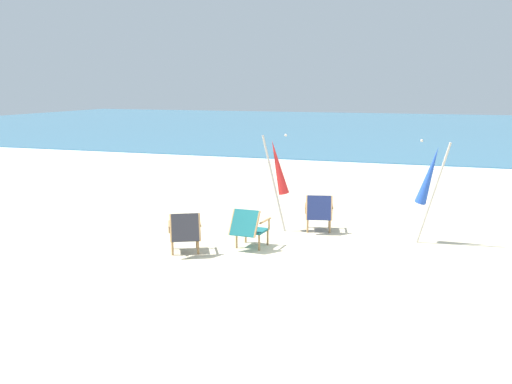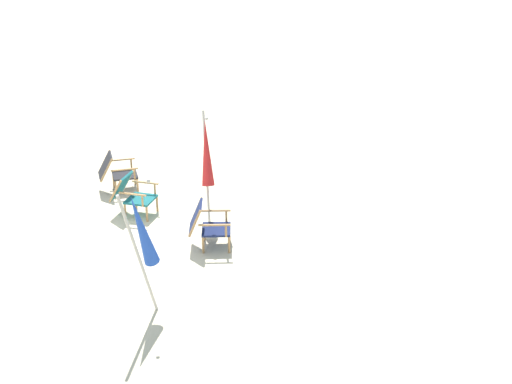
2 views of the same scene
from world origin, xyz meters
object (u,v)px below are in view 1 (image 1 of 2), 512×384
object	(u,v)px
beach_chair_back_right	(249,227)
umbrella_furled_blue	(429,176)
beach_chair_front_left	(319,212)
umbrella_furled_red	(278,168)
beach_chair_back_left	(185,232)

from	to	relation	value
beach_chair_back_right	umbrella_furled_blue	bearing A→B (deg)	24.86
beach_chair_back_right	beach_chair_front_left	world-z (taller)	beach_chair_front_left
beach_chair_back_right	umbrella_furled_red	bearing A→B (deg)	85.99
beach_chair_back_left	beach_chair_back_right	bearing A→B (deg)	36.59
umbrella_furled_red	beach_chair_back_left	bearing A→B (deg)	-116.05
beach_chair_front_left	umbrella_furled_red	xyz separation A→B (m)	(-0.84, -0.23, 0.93)
beach_chair_front_left	umbrella_furled_red	bearing A→B (deg)	-165.04
beach_chair_back_left	umbrella_furled_red	size ratio (longest dim) A/B	0.45
umbrella_furled_red	umbrella_furled_blue	xyz separation A→B (m)	(3.06, -0.03, -0.02)
beach_chair_front_left	umbrella_furled_red	world-z (taller)	umbrella_furled_red
umbrella_furled_red	umbrella_furled_blue	distance (m)	3.06
umbrella_furled_red	beach_chair_front_left	bearing A→B (deg)	14.96
beach_chair_back_left	umbrella_furled_blue	size ratio (longest dim) A/B	0.46
beach_chair_back_left	beach_chair_front_left	bearing A→B (deg)	51.72
beach_chair_front_left	umbrella_furled_blue	size ratio (longest dim) A/B	0.40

